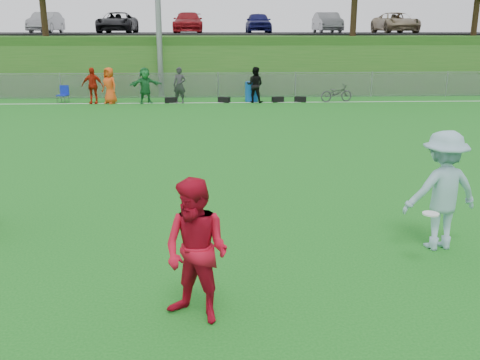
{
  "coord_description": "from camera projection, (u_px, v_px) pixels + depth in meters",
  "views": [
    {
      "loc": [
        -0.2,
        -7.79,
        3.52
      ],
      "look_at": [
        0.2,
        0.5,
        1.14
      ],
      "focal_mm": 40.0,
      "sensor_mm": 36.0,
      "label": 1
    }
  ],
  "objects": [
    {
      "name": "ground",
      "position": [
        229.0,
        258.0,
        8.46
      ],
      "size": [
        120.0,
        120.0,
        0.0
      ],
      "primitive_type": "plane",
      "color": "#156519",
      "rests_on": "ground"
    },
    {
      "name": "sideline_far",
      "position": [
        219.0,
        103.0,
        25.74
      ],
      "size": [
        60.0,
        0.1,
        0.01
      ],
      "primitive_type": "cube",
      "color": "white",
      "rests_on": "ground"
    },
    {
      "name": "fence",
      "position": [
        218.0,
        85.0,
        27.48
      ],
      "size": [
        58.0,
        0.06,
        1.3
      ],
      "color": "gray",
      "rests_on": "ground"
    },
    {
      "name": "berm",
      "position": [
        217.0,
        57.0,
        37.81
      ],
      "size": [
        120.0,
        18.0,
        3.0
      ],
      "primitive_type": "cube",
      "color": "#205818",
      "rests_on": "ground"
    },
    {
      "name": "parking_lot",
      "position": [
        216.0,
        34.0,
        39.3
      ],
      "size": [
        120.0,
        12.0,
        0.1
      ],
      "primitive_type": "cube",
      "color": "black",
      "rests_on": "berm"
    },
    {
      "name": "car_row",
      "position": [
        200.0,
        23.0,
        38.07
      ],
      "size": [
        32.04,
        5.18,
        1.44
      ],
      "color": "silver",
      "rests_on": "parking_lot"
    },
    {
      "name": "spectator_row",
      "position": [
        157.0,
        85.0,
        25.37
      ],
      "size": [
        8.7,
        1.08,
        1.69
      ],
      "color": "#B61F0C",
      "rests_on": "ground"
    },
    {
      "name": "gear_bags",
      "position": [
        243.0,
        100.0,
        25.85
      ],
      "size": [
        6.89,
        0.49,
        0.26
      ],
      "color": "black",
      "rests_on": "ground"
    },
    {
      "name": "player_red_center",
      "position": [
        196.0,
        252.0,
        6.45
      ],
      "size": [
        1.11,
        1.05,
        1.81
      ],
      "primitive_type": "imported",
      "rotation": [
        0.0,
        0.0,
        -0.55
      ],
      "color": "red",
      "rests_on": "ground"
    },
    {
      "name": "player_blue",
      "position": [
        442.0,
        191.0,
        8.61
      ],
      "size": [
        1.37,
        0.93,
        1.96
      ],
      "primitive_type": "imported",
      "rotation": [
        0.0,
        0.0,
        3.32
      ],
      "color": "#90B7C7",
      "rests_on": "ground"
    },
    {
      "name": "frisbee",
      "position": [
        431.0,
        214.0,
        7.91
      ],
      "size": [
        0.24,
        0.24,
        0.02
      ],
      "color": "silver",
      "rests_on": "ground"
    },
    {
      "name": "recycling_bin",
      "position": [
        252.0,
        92.0,
        26.11
      ],
      "size": [
        0.69,
        0.69,
        0.95
      ],
      "primitive_type": "cylinder",
      "rotation": [
        0.0,
        0.0,
        0.1
      ],
      "color": "#1051B1",
      "rests_on": "ground"
    },
    {
      "name": "camp_chair",
      "position": [
        63.0,
        98.0,
        25.65
      ],
      "size": [
        0.55,
        0.56,
        0.82
      ],
      "rotation": [
        0.0,
        0.0,
        -0.23
      ],
      "color": "#0F22AA",
      "rests_on": "ground"
    },
    {
      "name": "bicycle",
      "position": [
        336.0,
        93.0,
        25.99
      ],
      "size": [
        1.69,
        0.88,
        0.84
      ],
      "primitive_type": "imported",
      "rotation": [
        0.0,
        0.0,
        1.78
      ],
      "color": "#333235",
      "rests_on": "ground"
    }
  ]
}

